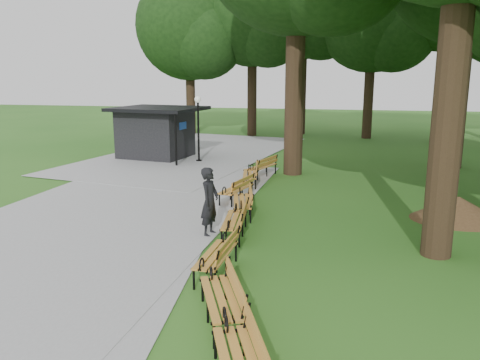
% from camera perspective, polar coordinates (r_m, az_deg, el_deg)
% --- Properties ---
extents(ground, '(100.00, 100.00, 0.00)m').
position_cam_1_polar(ground, '(11.82, -3.70, -8.52)').
color(ground, '#285E1A').
rests_on(ground, ground).
extents(path, '(12.00, 38.00, 0.06)m').
position_cam_1_polar(path, '(15.89, -14.70, -3.29)').
color(path, '#98989B').
rests_on(path, ground).
extents(person, '(0.53, 0.73, 1.85)m').
position_cam_1_polar(person, '(12.73, -3.60, -2.60)').
color(person, black).
rests_on(person, ground).
extents(kiosk, '(4.68, 4.23, 2.60)m').
position_cam_1_polar(kiosk, '(25.15, -9.96, 5.56)').
color(kiosk, black).
rests_on(kiosk, ground).
extents(lamp_post, '(0.32, 0.32, 3.20)m').
position_cam_1_polar(lamp_post, '(23.51, -4.97, 7.67)').
color(lamp_post, black).
rests_on(lamp_post, ground).
extents(dirt_mound, '(2.24, 2.24, 0.72)m').
position_cam_1_polar(dirt_mound, '(15.58, 24.34, -3.06)').
color(dirt_mound, '#47301C').
rests_on(dirt_mound, ground).
extents(bench_1, '(1.33, 2.00, 0.88)m').
position_cam_1_polar(bench_1, '(8.56, -2.35, -13.78)').
color(bench_1, '#B9792A').
rests_on(bench_1, ground).
extents(bench_2, '(0.70, 1.92, 0.88)m').
position_cam_1_polar(bench_2, '(10.42, -2.83, -8.86)').
color(bench_2, '#B9792A').
rests_on(bench_2, ground).
extents(bench_3, '(0.84, 1.96, 0.88)m').
position_cam_1_polar(bench_3, '(12.78, -0.68, -4.79)').
color(bench_3, '#B9792A').
rests_on(bench_3, ground).
extents(bench_4, '(1.06, 2.00, 0.88)m').
position_cam_1_polar(bench_4, '(14.65, 0.25, -2.53)').
color(bench_4, '#B9792A').
rests_on(bench_4, ground).
extents(bench_5, '(1.03, 1.99, 0.88)m').
position_cam_1_polar(bench_5, '(16.22, -0.45, -1.06)').
color(bench_5, '#B9792A').
rests_on(bench_5, ground).
extents(bench_6, '(0.97, 1.98, 0.88)m').
position_cam_1_polar(bench_6, '(18.62, 1.17, 0.70)').
color(bench_6, '#B9792A').
rests_on(bench_6, ground).
extents(bench_7, '(1.19, 2.00, 0.88)m').
position_cam_1_polar(bench_7, '(20.17, 2.63, 1.60)').
color(bench_7, '#B9792A').
rests_on(bench_7, ground).
extents(tree_backdrop, '(36.90, 9.98, 16.70)m').
position_cam_1_polar(tree_backdrop, '(34.11, 20.00, 18.65)').
color(tree_backdrop, black).
rests_on(tree_backdrop, ground).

